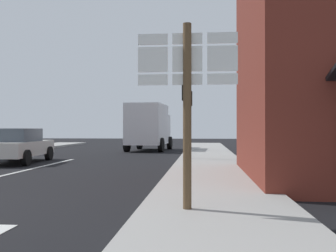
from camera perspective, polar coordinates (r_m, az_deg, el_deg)
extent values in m
plane|color=black|center=(16.55, -16.68, -5.47)|extent=(80.00, 80.00, 0.00)
cube|color=#9E9B96|center=(13.36, 6.54, -6.39)|extent=(2.73, 44.00, 0.14)
cube|color=silver|center=(12.94, -23.37, -6.83)|extent=(0.16, 12.00, 0.01)
cube|color=beige|center=(17.23, -21.92, -3.19)|extent=(2.08, 4.33, 0.60)
cube|color=#47515B|center=(16.98, -22.24, -1.28)|extent=(1.71, 2.22, 0.55)
cylinder|color=black|center=(18.82, -22.79, -3.86)|extent=(0.27, 0.66, 0.64)
cylinder|color=black|center=(18.20, -17.72, -3.99)|extent=(0.27, 0.66, 0.64)
cylinder|color=black|center=(15.67, -20.86, -4.57)|extent=(0.27, 0.66, 0.64)
cube|color=silver|center=(24.37, -3.20, 0.26)|extent=(2.45, 3.84, 2.60)
cube|color=silver|center=(26.82, -2.05, -0.45)|extent=(2.18, 1.44, 2.00)
cube|color=#47515B|center=(26.88, -2.02, 1.26)|extent=(1.76, 0.22, 0.70)
cylinder|color=black|center=(27.02, -4.36, -2.57)|extent=(0.34, 0.92, 0.90)
cylinder|color=black|center=(26.59, 0.26, -2.60)|extent=(0.34, 0.92, 0.90)
cylinder|color=black|center=(23.74, -6.29, -2.86)|extent=(0.34, 0.92, 0.90)
cylinder|color=black|center=(23.24, -1.05, -2.92)|extent=(0.34, 0.92, 0.90)
cylinder|color=brown|center=(6.16, 2.95, 0.90)|extent=(0.14, 0.14, 3.20)
cube|color=white|center=(6.43, -2.34, 13.08)|extent=(0.50, 0.03, 0.18)
cube|color=black|center=(6.45, -2.32, 13.04)|extent=(0.43, 0.01, 0.13)
cube|color=white|center=(6.36, -2.34, 10.10)|extent=(0.50, 0.03, 0.42)
cube|color=black|center=(6.38, -2.32, 10.07)|extent=(0.43, 0.01, 0.32)
cube|color=white|center=(6.31, -2.34, 7.07)|extent=(0.50, 0.03, 0.18)
cube|color=black|center=(6.33, -2.32, 7.04)|extent=(0.43, 0.01, 0.13)
cube|color=white|center=(6.38, 2.96, 13.19)|extent=(0.50, 0.03, 0.18)
cube|color=black|center=(6.40, 2.97, 13.15)|extent=(0.43, 0.01, 0.13)
cube|color=white|center=(6.31, 2.97, 10.19)|extent=(0.50, 0.03, 0.42)
cube|color=black|center=(6.33, 2.97, 10.16)|extent=(0.43, 0.01, 0.32)
cube|color=white|center=(6.26, 2.97, 7.13)|extent=(0.50, 0.03, 0.18)
cube|color=black|center=(6.28, 2.97, 7.10)|extent=(0.43, 0.01, 0.13)
cube|color=white|center=(6.39, 8.31, 13.18)|extent=(0.50, 0.03, 0.18)
cube|color=black|center=(6.41, 8.30, 13.14)|extent=(0.43, 0.01, 0.13)
cube|color=white|center=(6.32, 8.31, 10.19)|extent=(0.50, 0.03, 0.42)
cube|color=black|center=(6.33, 8.30, 10.15)|extent=(0.43, 0.01, 0.32)
cube|color=white|center=(6.26, 8.32, 7.13)|extent=(0.50, 0.03, 0.18)
cube|color=black|center=(6.28, 8.31, 7.10)|extent=(0.43, 0.01, 0.13)
cylinder|color=#47474C|center=(22.94, 3.35, 0.65)|extent=(0.12, 0.12, 3.78)
cube|color=black|center=(23.21, 3.36, 4.19)|extent=(0.30, 0.28, 0.90)
sphere|color=#360303|center=(23.38, 3.37, 4.83)|extent=(0.18, 0.18, 0.18)
sphere|color=orange|center=(23.35, 3.37, 4.14)|extent=(0.18, 0.18, 0.18)
sphere|color=black|center=(23.33, 3.37, 3.46)|extent=(0.18, 0.18, 0.18)
cylinder|color=#47474C|center=(16.66, 2.62, 0.81)|extent=(0.12, 0.12, 3.64)
cube|color=black|center=(16.94, 2.65, 5.43)|extent=(0.30, 0.28, 0.90)
sphere|color=#360303|center=(17.11, 2.67, 6.28)|extent=(0.18, 0.18, 0.18)
sphere|color=orange|center=(17.08, 2.67, 5.35)|extent=(0.18, 0.18, 0.18)
sphere|color=black|center=(17.05, 2.67, 4.41)|extent=(0.18, 0.18, 0.18)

